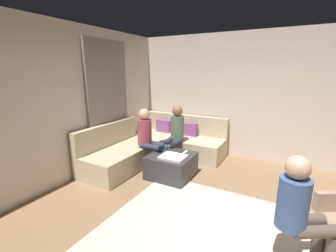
{
  "coord_description": "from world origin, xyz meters",
  "views": [
    {
      "loc": [
        0.48,
        -2.21,
        1.93
      ],
      "look_at": [
        -1.63,
        1.63,
        0.85
      ],
      "focal_mm": 24.57,
      "sensor_mm": 36.0,
      "label": 1
    }
  ],
  "objects_px": {
    "ottoman": "(171,166)",
    "person_on_couch_back": "(175,132)",
    "person_on_couch_side": "(149,136)",
    "game_remote": "(185,152)",
    "person_on_armchair": "(302,209)",
    "sectional_couch": "(156,146)",
    "coffee_mug": "(166,148)"
  },
  "relations": [
    {
      "from": "person_on_couch_back",
      "to": "person_on_couch_side",
      "type": "height_order",
      "value": "same"
    },
    {
      "from": "game_remote",
      "to": "person_on_couch_back",
      "type": "height_order",
      "value": "person_on_couch_back"
    },
    {
      "from": "coffee_mug",
      "to": "person_on_couch_side",
      "type": "relative_size",
      "value": 0.08
    },
    {
      "from": "ottoman",
      "to": "coffee_mug",
      "type": "xyz_separation_m",
      "value": [
        -0.22,
        0.18,
        0.26
      ]
    },
    {
      "from": "sectional_couch",
      "to": "person_on_couch_back",
      "type": "xyz_separation_m",
      "value": [
        0.46,
        0.06,
        0.38
      ]
    },
    {
      "from": "person_on_couch_back",
      "to": "person_on_couch_side",
      "type": "relative_size",
      "value": 1.0
    },
    {
      "from": "game_remote",
      "to": "person_on_couch_side",
      "type": "bearing_deg",
      "value": -173.22
    },
    {
      "from": "ottoman",
      "to": "game_remote",
      "type": "height_order",
      "value": "game_remote"
    },
    {
      "from": "person_on_couch_back",
      "to": "sectional_couch",
      "type": "bearing_deg",
      "value": 6.89
    },
    {
      "from": "game_remote",
      "to": "ottoman",
      "type": "bearing_deg",
      "value": -129.29
    },
    {
      "from": "game_remote",
      "to": "person_on_couch_side",
      "type": "distance_m",
      "value": 0.79
    },
    {
      "from": "coffee_mug",
      "to": "game_remote",
      "type": "height_order",
      "value": "coffee_mug"
    },
    {
      "from": "game_remote",
      "to": "person_on_couch_back",
      "type": "distance_m",
      "value": 0.67
    },
    {
      "from": "ottoman",
      "to": "game_remote",
      "type": "xyz_separation_m",
      "value": [
        0.18,
        0.22,
        0.22
      ]
    },
    {
      "from": "person_on_couch_side",
      "to": "person_on_armchair",
      "type": "relative_size",
      "value": 1.02
    },
    {
      "from": "person_on_couch_side",
      "to": "person_on_armchair",
      "type": "height_order",
      "value": "person_on_couch_side"
    },
    {
      "from": "coffee_mug",
      "to": "person_on_couch_side",
      "type": "height_order",
      "value": "person_on_couch_side"
    },
    {
      "from": "sectional_couch",
      "to": "person_on_armchair",
      "type": "height_order",
      "value": "person_on_armchair"
    },
    {
      "from": "person_on_couch_back",
      "to": "person_on_couch_side",
      "type": "distance_m",
      "value": 0.62
    },
    {
      "from": "sectional_couch",
      "to": "person_on_couch_back",
      "type": "distance_m",
      "value": 0.59
    },
    {
      "from": "sectional_couch",
      "to": "ottoman",
      "type": "xyz_separation_m",
      "value": [
        0.72,
        -0.61,
        -0.07
      ]
    },
    {
      "from": "sectional_couch",
      "to": "ottoman",
      "type": "distance_m",
      "value": 0.95
    },
    {
      "from": "ottoman",
      "to": "person_on_couch_back",
      "type": "height_order",
      "value": "person_on_couch_back"
    },
    {
      "from": "person_on_couch_side",
      "to": "person_on_couch_back",
      "type": "bearing_deg",
      "value": 150.05
    },
    {
      "from": "coffee_mug",
      "to": "person_on_couch_back",
      "type": "distance_m",
      "value": 0.52
    },
    {
      "from": "ottoman",
      "to": "game_remote",
      "type": "relative_size",
      "value": 5.07
    },
    {
      "from": "coffee_mug",
      "to": "person_on_armchair",
      "type": "height_order",
      "value": "person_on_armchair"
    },
    {
      "from": "person_on_couch_back",
      "to": "person_on_couch_side",
      "type": "xyz_separation_m",
      "value": [
        -0.31,
        -0.53,
        0.0
      ]
    },
    {
      "from": "person_on_armchair",
      "to": "coffee_mug",
      "type": "bearing_deg",
      "value": -153.08
    },
    {
      "from": "person_on_couch_side",
      "to": "sectional_couch",
      "type": "bearing_deg",
      "value": -162.87
    },
    {
      "from": "game_remote",
      "to": "person_on_couch_side",
      "type": "relative_size",
      "value": 0.12
    },
    {
      "from": "game_remote",
      "to": "person_on_armchair",
      "type": "distance_m",
      "value": 2.32
    }
  ]
}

